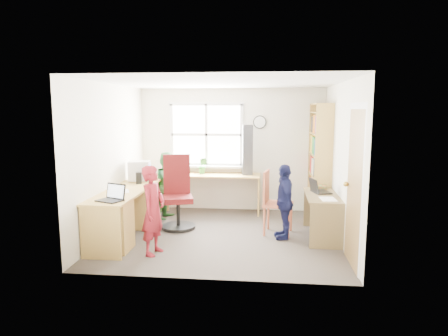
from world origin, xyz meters
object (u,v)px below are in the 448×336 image
object	(u,v)px
l_desk	(137,210)
person_green	(168,185)
bookshelf	(319,165)
right_desk	(323,206)
swivel_chair	(178,197)
crt_monitor	(140,171)
potted_plant	(203,166)
person_red	(153,210)
laptop_left	(112,197)
wooden_chair	(273,200)
cd_tower	(247,150)
person_navy	(284,202)
laptop_right	(318,189)

from	to	relation	value
l_desk	person_green	world-z (taller)	person_green
bookshelf	person_green	size ratio (longest dim) A/B	1.72
right_desk	swivel_chair	bearing A→B (deg)	174.31
crt_monitor	potted_plant	bearing A→B (deg)	31.53
l_desk	person_red	size ratio (longest dim) A/B	2.37
laptop_left	right_desk	bearing A→B (deg)	41.55
crt_monitor	person_green	xyz separation A→B (m)	(0.42, 0.35, -0.32)
laptop_left	person_red	world-z (taller)	person_red
l_desk	wooden_chair	world-z (taller)	wooden_chair
cd_tower	person_red	world-z (taller)	cd_tower
cd_tower	person_green	size ratio (longest dim) A/B	0.78
wooden_chair	crt_monitor	xyz separation A→B (m)	(-2.33, 0.39, 0.37)
crt_monitor	wooden_chair	bearing A→B (deg)	-19.64
person_green	person_red	bearing A→B (deg)	-163.08
swivel_chair	person_navy	xyz separation A→B (m)	(1.77, -0.40, 0.05)
crt_monitor	person_navy	bearing A→B (deg)	-24.08
right_desk	laptop_right	xyz separation A→B (m)	(-0.07, 0.15, 0.24)
bookshelf	person_navy	xyz separation A→B (m)	(-0.68, -1.23, -0.42)
l_desk	person_navy	size ratio (longest dim) A/B	2.53
laptop_left	cd_tower	size ratio (longest dim) A/B	0.43
right_desk	wooden_chair	world-z (taller)	wooden_chair
l_desk	cd_tower	size ratio (longest dim) A/B	3.09
bookshelf	cd_tower	bearing A→B (deg)	168.40
crt_monitor	cd_tower	xyz separation A→B (m)	(1.85, 0.88, 0.30)
laptop_right	person_red	bearing A→B (deg)	100.72
potted_plant	right_desk	bearing A→B (deg)	-32.98
swivel_chair	potted_plant	world-z (taller)	swivel_chair
l_desk	right_desk	xyz separation A→B (m)	(2.89, 0.36, 0.04)
swivel_chair	potted_plant	bearing A→B (deg)	60.00
wooden_chair	potted_plant	world-z (taller)	potted_plant
laptop_left	cd_tower	bearing A→B (deg)	76.74
crt_monitor	cd_tower	size ratio (longest dim) A/B	0.43
laptop_right	person_green	xyz separation A→B (m)	(-2.62, 0.70, -0.12)
crt_monitor	laptop_left	world-z (taller)	crt_monitor
bookshelf	cd_tower	world-z (taller)	bookshelf
potted_plant	person_green	size ratio (longest dim) A/B	0.26
potted_plant	person_green	xyz separation A→B (m)	(-0.56, -0.53, -0.30)
wooden_chair	person_red	xyz separation A→B (m)	(-1.67, -1.11, 0.07)
wooden_chair	laptop_right	distance (m)	0.73
right_desk	swivel_chair	size ratio (longest dim) A/B	0.96
l_desk	crt_monitor	xyz separation A→B (m)	(-0.22, 0.86, 0.47)
wooden_chair	cd_tower	xyz separation A→B (m)	(-0.49, 1.27, 0.67)
swivel_chair	person_navy	bearing A→B (deg)	-29.33
cd_tower	crt_monitor	bearing A→B (deg)	-164.93
bookshelf	laptop_left	world-z (taller)	bookshelf
laptop_right	cd_tower	distance (m)	1.78
bookshelf	laptop_right	xyz separation A→B (m)	(-0.14, -0.96, -0.27)
laptop_left	cd_tower	xyz separation A→B (m)	(1.75, 2.40, 0.42)
cd_tower	potted_plant	size ratio (longest dim) A/B	2.99
l_desk	person_navy	distance (m)	2.29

